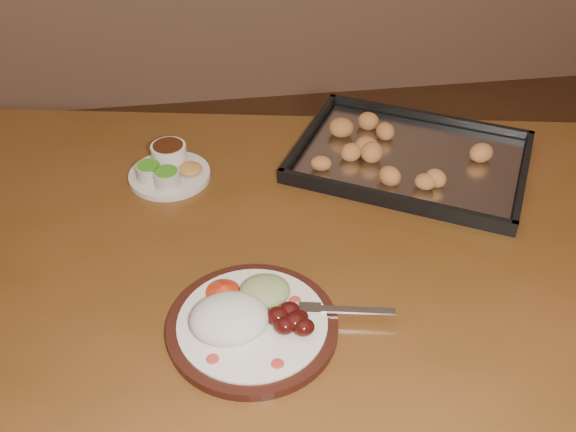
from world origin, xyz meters
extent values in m
cube|color=brown|center=(-0.01, 0.07, 0.73)|extent=(1.64, 1.16, 0.04)
cylinder|color=#553219|center=(-0.61, 0.57, 0.35)|extent=(0.07, 0.07, 0.71)
cylinder|color=#553219|center=(0.73, 0.32, 0.35)|extent=(0.07, 0.07, 0.71)
cylinder|color=black|center=(-0.08, -0.13, 0.76)|extent=(0.26, 0.26, 0.02)
cylinder|color=white|center=(-0.08, -0.13, 0.77)|extent=(0.23, 0.23, 0.01)
ellipsoid|color=#C3372E|center=(-0.14, -0.19, 0.77)|extent=(0.02, 0.02, 0.00)
ellipsoid|color=#C3372E|center=(-0.05, -0.22, 0.77)|extent=(0.02, 0.02, 0.00)
ellipsoid|color=#C3372E|center=(-0.01, -0.10, 0.77)|extent=(0.02, 0.02, 0.00)
ellipsoid|color=#C3372E|center=(-0.16, -0.10, 0.77)|extent=(0.02, 0.02, 0.00)
ellipsoid|color=silver|center=(-0.11, -0.13, 0.78)|extent=(0.13, 0.11, 0.05)
ellipsoid|color=#480E0A|center=(-0.03, -0.16, 0.78)|extent=(0.03, 0.03, 0.03)
ellipsoid|color=#480E0A|center=(-0.01, -0.14, 0.78)|extent=(0.03, 0.03, 0.03)
ellipsoid|color=#480E0A|center=(-0.02, -0.13, 0.78)|extent=(0.03, 0.03, 0.03)
ellipsoid|color=#480E0A|center=(0.00, -0.16, 0.78)|extent=(0.03, 0.03, 0.03)
ellipsoid|color=#480E0A|center=(-0.04, -0.14, 0.78)|extent=(0.03, 0.03, 0.03)
ellipsoid|color=#480E0A|center=(-0.02, -0.15, 0.78)|extent=(0.03, 0.03, 0.03)
ellipsoid|color=tan|center=(-0.05, -0.08, 0.78)|extent=(0.09, 0.08, 0.03)
cone|color=red|center=(-0.12, -0.06, 0.78)|extent=(0.08, 0.08, 0.03)
cube|color=silver|center=(0.08, -0.13, 0.77)|extent=(0.13, 0.04, 0.00)
cube|color=silver|center=(0.01, -0.12, 0.77)|extent=(0.04, 0.03, 0.00)
cylinder|color=silver|center=(-0.01, -0.12, 0.77)|extent=(0.03, 0.01, 0.00)
cylinder|color=silver|center=(-0.01, -0.12, 0.77)|extent=(0.03, 0.01, 0.00)
cylinder|color=silver|center=(-0.01, -0.11, 0.77)|extent=(0.03, 0.01, 0.00)
cylinder|color=silver|center=(-0.01, -0.11, 0.77)|extent=(0.03, 0.01, 0.00)
cylinder|color=silver|center=(-0.21, 0.30, 0.76)|extent=(0.16, 0.16, 0.01)
cylinder|color=beige|center=(-0.24, 0.28, 0.78)|extent=(0.05, 0.05, 0.03)
cylinder|color=#3E991E|center=(-0.24, 0.28, 0.79)|extent=(0.05, 0.05, 0.00)
cylinder|color=beige|center=(-0.21, 0.26, 0.78)|extent=(0.05, 0.05, 0.03)
cylinder|color=#3E991E|center=(-0.21, 0.26, 0.79)|extent=(0.05, 0.05, 0.00)
cylinder|color=white|center=(-0.20, 0.34, 0.78)|extent=(0.07, 0.07, 0.04)
cylinder|color=#39170A|center=(-0.20, 0.34, 0.80)|extent=(0.06, 0.06, 0.00)
ellipsoid|color=gold|center=(-0.16, 0.30, 0.77)|extent=(0.05, 0.05, 0.02)
cube|color=black|center=(0.30, 0.28, 0.75)|extent=(0.57, 0.53, 0.01)
cube|color=black|center=(0.38, 0.43, 0.77)|extent=(0.41, 0.24, 0.02)
cube|color=black|center=(0.21, 0.14, 0.77)|extent=(0.41, 0.24, 0.02)
cube|color=black|center=(0.49, 0.17, 0.77)|extent=(0.18, 0.30, 0.02)
cube|color=black|center=(0.10, 0.39, 0.77)|extent=(0.18, 0.30, 0.02)
cube|color=silver|center=(0.30, 0.28, 0.76)|extent=(0.53, 0.48, 0.00)
ellipsoid|color=#BB7541|center=(0.35, 0.25, 0.78)|extent=(0.05, 0.05, 0.04)
ellipsoid|color=#BB7541|center=(0.41, 0.26, 0.78)|extent=(0.07, 0.07, 0.04)
ellipsoid|color=#BB7541|center=(0.38, 0.34, 0.78)|extent=(0.07, 0.07, 0.04)
ellipsoid|color=#BB7541|center=(0.32, 0.33, 0.78)|extent=(0.05, 0.05, 0.04)
ellipsoid|color=#BB7541|center=(0.29, 0.37, 0.78)|extent=(0.07, 0.07, 0.04)
ellipsoid|color=#BB7541|center=(0.26, 0.33, 0.78)|extent=(0.07, 0.07, 0.04)
ellipsoid|color=#BB7541|center=(0.19, 0.34, 0.78)|extent=(0.05, 0.05, 0.04)
ellipsoid|color=#BB7541|center=(0.21, 0.27, 0.78)|extent=(0.07, 0.07, 0.04)
ellipsoid|color=#BB7541|center=(0.21, 0.28, 0.78)|extent=(0.07, 0.07, 0.04)
ellipsoid|color=#BB7541|center=(0.25, 0.21, 0.78)|extent=(0.05, 0.05, 0.04)
ellipsoid|color=#BB7541|center=(0.30, 0.24, 0.78)|extent=(0.07, 0.07, 0.04)
ellipsoid|color=#BB7541|center=(0.37, 0.20, 0.78)|extent=(0.07, 0.07, 0.04)
camera|label=1|loc=(-0.12, -0.79, 1.51)|focal=40.00mm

